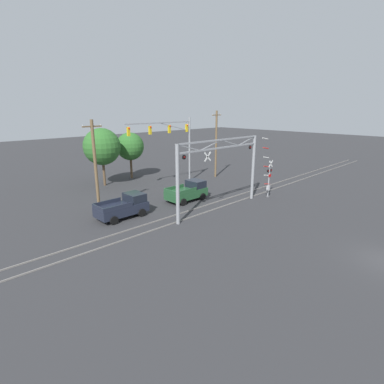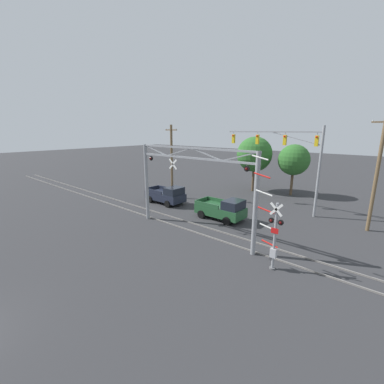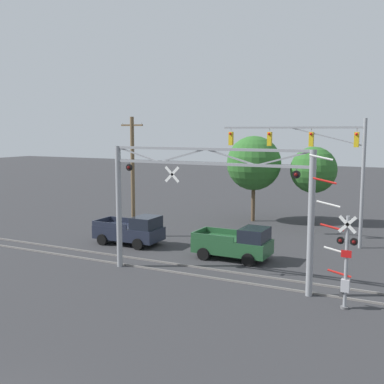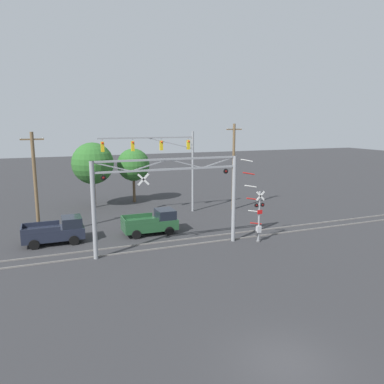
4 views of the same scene
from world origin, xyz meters
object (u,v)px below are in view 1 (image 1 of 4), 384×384
Objects in this scene: crossing_signal_mast at (268,178)px; crossing_gantry at (220,167)px; traffic_signal_span at (175,138)px; pickup_truck_following at (124,207)px; utility_pole_left at (96,167)px; utility_pole_right at (216,144)px; background_tree_far_left_verge at (102,147)px; background_tree_beyond_span at (130,147)px; pickup_truck_lead at (188,191)px.

crossing_gantry is at bearing 172.42° from crossing_signal_mast.
pickup_truck_following is at bearing -152.26° from traffic_signal_span.
utility_pole_left is (-16.29, 7.91, 2.28)m from crossing_signal_mast.
utility_pole_right is 1.28× the size of background_tree_far_left_verge.
pickup_truck_following is at bearing -164.12° from utility_pole_right.
traffic_signal_span is at bearing -39.49° from background_tree_far_left_verge.
utility_pole_right is (6.97, -0.81, -1.15)m from traffic_signal_span.
background_tree_far_left_verge is (-7.10, 5.85, -0.98)m from traffic_signal_span.
pickup_truck_following is at bearing -125.41° from background_tree_beyond_span.
utility_pole_left is at bearing 142.80° from crossing_gantry.
background_tree_far_left_verge is (-3.34, 12.23, 4.03)m from pickup_truck_lead.
background_tree_beyond_span is 4.98m from background_tree_far_left_verge.
crossing_signal_mast is at bearing -108.10° from utility_pole_right.
background_tree_beyond_span is at bearing 45.55° from utility_pole_left.
background_tree_far_left_verge is at bearing 101.45° from crossing_gantry.
traffic_signal_span is 2.16× the size of pickup_truck_lead.
utility_pole_right is at bearing -40.06° from background_tree_beyond_span.
traffic_signal_span reaches higher than crossing_signal_mast.
traffic_signal_span reaches higher than background_tree_beyond_span.
pickup_truck_lead is 0.53× the size of utility_pole_left.
crossing_gantry is 17.86m from background_tree_beyond_span.
traffic_signal_span reaches higher than pickup_truck_lead.
background_tree_far_left_verge is (5.80, 9.71, 0.48)m from utility_pole_left.
crossing_gantry is 5.56m from pickup_truck_lead.
crossing_signal_mast is 20.69m from background_tree_far_left_verge.
pickup_truck_following is 0.72× the size of background_tree_beyond_span.
utility_pole_left reaches higher than crossing_signal_mast.
utility_pole_right is at bearing -6.59° from traffic_signal_span.
traffic_signal_span is at bearing 16.65° from utility_pole_left.
background_tree_beyond_span reaches higher than pickup_truck_lead.
crossing_gantry reaches higher than background_tree_beyond_span.
crossing_signal_mast reaches higher than background_tree_beyond_span.
crossing_gantry is 1.20× the size of utility_pole_right.
pickup_truck_lead is (-3.76, -6.38, -5.01)m from traffic_signal_span.
background_tree_far_left_verge is at bearing 69.54° from pickup_truck_following.
pickup_truck_lead is 13.89m from background_tree_beyond_span.
pickup_truck_lead is 0.72× the size of background_tree_beyond_span.
traffic_signal_span is (3.72, 10.83, 1.67)m from crossing_gantry.
background_tree_far_left_verge is at bearing 59.15° from utility_pole_left.
background_tree_far_left_verge reaches higher than pickup_truck_lead.
utility_pole_right reaches higher than crossing_gantry.
background_tree_far_left_verge is (-3.38, 16.68, 0.68)m from crossing_gantry.
utility_pole_left is (-9.18, 6.97, 0.21)m from crossing_gantry.
traffic_signal_span is 13.98m from pickup_truck_following.
pickup_truck_lead is 7.79m from pickup_truck_following.
utility_pole_right reaches higher than background_tree_far_left_verge.
pickup_truck_following is 16.40m from background_tree_beyond_span.
utility_pole_right is at bearing -25.31° from background_tree_far_left_verge.
background_tree_beyond_span is (9.27, 13.05, 3.54)m from pickup_truck_following.
background_tree_beyond_span is at bearing 106.81° from crossing_signal_mast.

